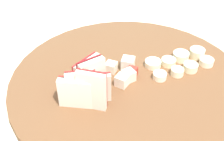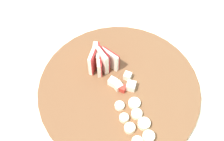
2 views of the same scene
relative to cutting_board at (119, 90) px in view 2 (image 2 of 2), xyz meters
name	(u,v)px [view 2 (image 2 of 2)]	position (x,y,z in m)	size (l,w,h in m)	color
cutting_board	(119,90)	(0.00, 0.00, 0.00)	(0.41, 0.41, 0.01)	brown
apple_wedge_fan	(100,59)	(-0.08, -0.03, 0.04)	(0.08, 0.08, 0.07)	#A32323
apple_dice_pile	(123,84)	(0.00, 0.01, 0.02)	(0.06, 0.07, 0.02)	white
banana_slice_rows	(136,123)	(0.10, 0.01, 0.01)	(0.12, 0.07, 0.02)	white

